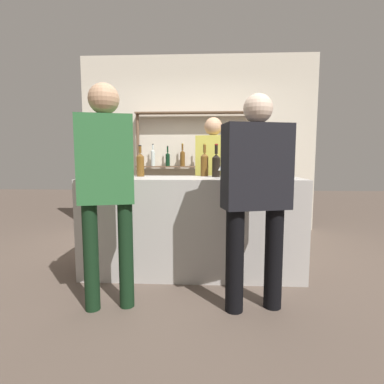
{
  "coord_description": "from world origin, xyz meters",
  "views": [
    {
      "loc": [
        0.15,
        -3.01,
        1.17
      ],
      "look_at": [
        0.0,
        0.0,
        0.83
      ],
      "focal_mm": 28.0,
      "sensor_mm": 36.0,
      "label": 1
    }
  ],
  "objects_px": {
    "counter_bottle_2": "(216,165)",
    "server_behind_counter": "(213,173)",
    "customer_right": "(256,188)",
    "counter_bottle_4": "(140,164)",
    "counter_bottle_0": "(280,164)",
    "customer_left": "(106,178)",
    "wine_glass": "(222,167)",
    "counter_bottle_1": "(264,164)",
    "counter_bottle_3": "(205,164)",
    "cork_jar": "(105,170)"
  },
  "relations": [
    {
      "from": "counter_bottle_2",
      "to": "customer_right",
      "type": "relative_size",
      "value": 0.21
    },
    {
      "from": "counter_bottle_1",
      "to": "counter_bottle_4",
      "type": "xyz_separation_m",
      "value": [
        -1.32,
        -0.05,
        0.0
      ]
    },
    {
      "from": "customer_left",
      "to": "counter_bottle_3",
      "type": "bearing_deg",
      "value": -49.24
    },
    {
      "from": "counter_bottle_0",
      "to": "server_behind_counter",
      "type": "bearing_deg",
      "value": 128.62
    },
    {
      "from": "cork_jar",
      "to": "counter_bottle_3",
      "type": "bearing_deg",
      "value": 5.91
    },
    {
      "from": "cork_jar",
      "to": "counter_bottle_4",
      "type": "bearing_deg",
      "value": 4.48
    },
    {
      "from": "counter_bottle_0",
      "to": "counter_bottle_1",
      "type": "distance_m",
      "value": 0.31
    },
    {
      "from": "counter_bottle_1",
      "to": "wine_glass",
      "type": "bearing_deg",
      "value": -143.13
    },
    {
      "from": "counter_bottle_0",
      "to": "cork_jar",
      "type": "xyz_separation_m",
      "value": [
        -1.79,
        0.22,
        -0.07
      ]
    },
    {
      "from": "counter_bottle_1",
      "to": "customer_left",
      "type": "distance_m",
      "value": 1.7
    },
    {
      "from": "counter_bottle_2",
      "to": "server_behind_counter",
      "type": "distance_m",
      "value": 0.6
    },
    {
      "from": "counter_bottle_4",
      "to": "customer_right",
      "type": "distance_m",
      "value": 1.43
    },
    {
      "from": "counter_bottle_0",
      "to": "counter_bottle_1",
      "type": "height_order",
      "value": "counter_bottle_0"
    },
    {
      "from": "counter_bottle_3",
      "to": "customer_right",
      "type": "bearing_deg",
      "value": -68.65
    },
    {
      "from": "counter_bottle_3",
      "to": "wine_glass",
      "type": "height_order",
      "value": "counter_bottle_3"
    },
    {
      "from": "counter_bottle_0",
      "to": "counter_bottle_1",
      "type": "relative_size",
      "value": 1.05
    },
    {
      "from": "customer_right",
      "to": "server_behind_counter",
      "type": "bearing_deg",
      "value": -2.09
    },
    {
      "from": "cork_jar",
      "to": "counter_bottle_2",
      "type": "bearing_deg",
      "value": -0.84
    },
    {
      "from": "counter_bottle_0",
      "to": "customer_left",
      "type": "bearing_deg",
      "value": -153.78
    },
    {
      "from": "wine_glass",
      "to": "customer_right",
      "type": "height_order",
      "value": "customer_right"
    },
    {
      "from": "counter_bottle_4",
      "to": "wine_glass",
      "type": "distance_m",
      "value": 0.91
    },
    {
      "from": "counter_bottle_1",
      "to": "counter_bottle_4",
      "type": "height_order",
      "value": "counter_bottle_1"
    },
    {
      "from": "customer_right",
      "to": "counter_bottle_4",
      "type": "bearing_deg",
      "value": 36.04
    },
    {
      "from": "counter_bottle_1",
      "to": "server_behind_counter",
      "type": "xyz_separation_m",
      "value": [
        -0.54,
        0.5,
        -0.12
      ]
    },
    {
      "from": "wine_glass",
      "to": "cork_jar",
      "type": "height_order",
      "value": "wine_glass"
    },
    {
      "from": "counter_bottle_1",
      "to": "counter_bottle_3",
      "type": "bearing_deg",
      "value": 177.21
    },
    {
      "from": "counter_bottle_3",
      "to": "customer_right",
      "type": "height_order",
      "value": "customer_right"
    },
    {
      "from": "customer_left",
      "to": "cork_jar",
      "type": "bearing_deg",
      "value": 4.86
    },
    {
      "from": "counter_bottle_0",
      "to": "counter_bottle_3",
      "type": "bearing_deg",
      "value": 156.13
    },
    {
      "from": "customer_left",
      "to": "wine_glass",
      "type": "bearing_deg",
      "value": -67.88
    },
    {
      "from": "customer_left",
      "to": "customer_right",
      "type": "bearing_deg",
      "value": -102.32
    },
    {
      "from": "counter_bottle_3",
      "to": "server_behind_counter",
      "type": "height_order",
      "value": "server_behind_counter"
    },
    {
      "from": "counter_bottle_1",
      "to": "customer_right",
      "type": "distance_m",
      "value": 1.02
    },
    {
      "from": "counter_bottle_1",
      "to": "wine_glass",
      "type": "relative_size",
      "value": 2.25
    },
    {
      "from": "counter_bottle_3",
      "to": "counter_bottle_4",
      "type": "bearing_deg",
      "value": -173.32
    },
    {
      "from": "wine_glass",
      "to": "customer_left",
      "type": "height_order",
      "value": "customer_left"
    },
    {
      "from": "counter_bottle_0",
      "to": "counter_bottle_2",
      "type": "bearing_deg",
      "value": 162.07
    },
    {
      "from": "counter_bottle_2",
      "to": "server_behind_counter",
      "type": "height_order",
      "value": "server_behind_counter"
    },
    {
      "from": "counter_bottle_4",
      "to": "cork_jar",
      "type": "distance_m",
      "value": 0.38
    },
    {
      "from": "server_behind_counter",
      "to": "customer_right",
      "type": "relative_size",
      "value": 1.02
    },
    {
      "from": "counter_bottle_1",
      "to": "wine_glass",
      "type": "distance_m",
      "value": 0.58
    },
    {
      "from": "counter_bottle_0",
      "to": "customer_right",
      "type": "bearing_deg",
      "value": -116.5
    },
    {
      "from": "counter_bottle_0",
      "to": "counter_bottle_4",
      "type": "height_order",
      "value": "counter_bottle_0"
    },
    {
      "from": "cork_jar",
      "to": "server_behind_counter",
      "type": "distance_m",
      "value": 1.29
    },
    {
      "from": "counter_bottle_1",
      "to": "counter_bottle_3",
      "type": "distance_m",
      "value": 0.64
    },
    {
      "from": "counter_bottle_4",
      "to": "wine_glass",
      "type": "bearing_deg",
      "value": -19.38
    },
    {
      "from": "counter_bottle_4",
      "to": "customer_left",
      "type": "bearing_deg",
      "value": -92.68
    },
    {
      "from": "counter_bottle_3",
      "to": "customer_left",
      "type": "relative_size",
      "value": 0.2
    },
    {
      "from": "server_behind_counter",
      "to": "counter_bottle_4",
      "type": "bearing_deg",
      "value": -39.07
    },
    {
      "from": "counter_bottle_0",
      "to": "server_behind_counter",
      "type": "relative_size",
      "value": 0.21
    }
  ]
}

